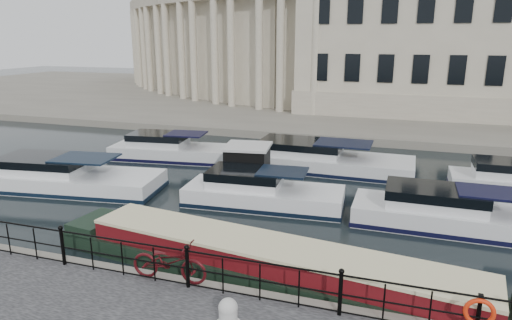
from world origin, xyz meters
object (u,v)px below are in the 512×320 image
(bicycle, at_px, (169,262))
(harbour_hut, at_px, (248,169))
(narrowboat, at_px, (273,270))
(mooring_bollard, at_px, (228,313))
(life_ring_post, at_px, (479,313))

(bicycle, xyz_separation_m, harbour_hut, (-1.11, 9.60, -0.16))
(harbour_hut, bearing_deg, narrowboat, -73.78)
(mooring_bollard, relative_size, harbour_hut, 0.21)
(mooring_bollard, xyz_separation_m, harbour_hut, (-3.35, 10.95, 0.09))
(narrowboat, bearing_deg, life_ring_post, -12.75)
(bicycle, bearing_deg, harbour_hut, 3.78)
(mooring_bollard, bearing_deg, narrowboat, 86.85)
(life_ring_post, relative_size, harbour_hut, 0.35)
(bicycle, bearing_deg, life_ring_post, -93.99)
(narrowboat, xyz_separation_m, harbour_hut, (-3.52, 7.87, 0.59))
(bicycle, height_order, harbour_hut, harbour_hut)
(bicycle, distance_m, narrowboat, 3.06)
(bicycle, bearing_deg, mooring_bollard, -123.89)
(harbour_hut, bearing_deg, bicycle, -91.30)
(life_ring_post, distance_m, harbour_hut, 13.08)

